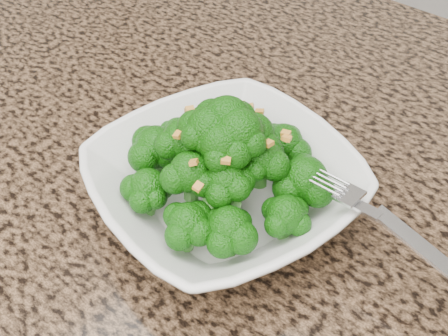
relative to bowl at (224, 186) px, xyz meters
The scene contains 5 objects.
granite_counter 0.16m from the bowl, 160.79° to the right, with size 1.64×1.04×0.03m, color brown.
bowl is the anchor object (origin of this frame).
broccoli_pile 0.06m from the bowl, ahead, with size 0.20×0.20×0.07m, color #15620B, non-canonical shape.
garlic_topping 0.10m from the bowl, ahead, with size 0.12×0.12×0.01m, color gold, non-canonical shape.
fork 0.14m from the bowl, 11.26° to the left, with size 0.19×0.03×0.01m, color silver, non-canonical shape.
Camera 1 is at (0.38, 0.08, 1.29)m, focal length 45.00 mm.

